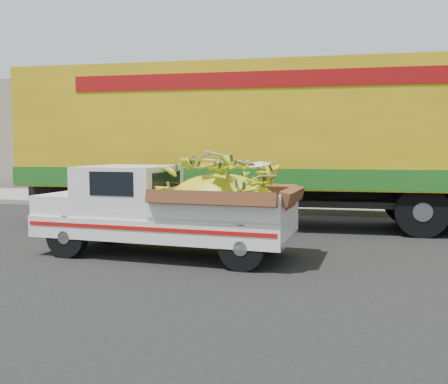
# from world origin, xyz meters

# --- Properties ---
(ground) EXTENTS (100.00, 100.00, 0.00)m
(ground) POSITION_xyz_m (0.00, 0.00, 0.00)
(ground) COLOR black
(ground) RESTS_ON ground
(curb) EXTENTS (60.00, 0.25, 0.15)m
(curb) POSITION_xyz_m (0.00, 5.85, 0.07)
(curb) COLOR gray
(curb) RESTS_ON ground
(sidewalk) EXTENTS (60.00, 4.00, 0.14)m
(sidewalk) POSITION_xyz_m (0.00, 7.95, 0.07)
(sidewalk) COLOR gray
(sidewalk) RESTS_ON ground
(building_left) EXTENTS (18.00, 6.00, 5.00)m
(building_left) POSITION_xyz_m (-8.00, 13.85, 2.50)
(building_left) COLOR gray
(building_left) RESTS_ON ground
(pickup_truck) EXTENTS (4.52, 1.82, 1.56)m
(pickup_truck) POSITION_xyz_m (0.24, -0.45, 0.84)
(pickup_truck) COLOR black
(pickup_truck) RESTS_ON ground
(semi_trailer) EXTENTS (12.04, 3.31, 3.80)m
(semi_trailer) POSITION_xyz_m (0.92, 3.40, 2.12)
(semi_trailer) COLOR black
(semi_trailer) RESTS_ON ground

